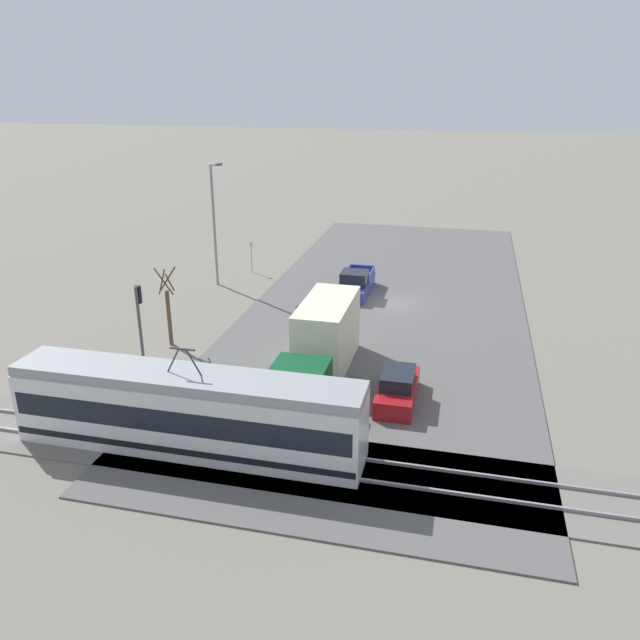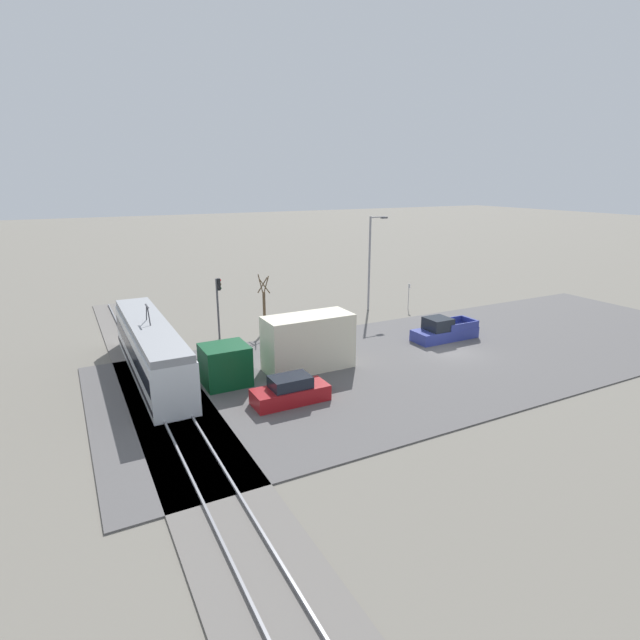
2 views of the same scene
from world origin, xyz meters
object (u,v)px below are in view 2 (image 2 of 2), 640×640
Objects in this scene: pickup_truck at (444,331)px; traffic_light_pole at (218,300)px; box_truck at (289,347)px; street_tree at (264,306)px; sedan_car_0 at (290,391)px; street_lamp_near_crossing at (371,258)px; no_parking_sign at (409,294)px; light_rail_tram at (151,349)px.

traffic_light_pole is at bearing 61.31° from pickup_truck.
box_truck is 9.99m from street_tree.
pickup_truck is at bearing -87.26° from box_truck.
street_lamp_near_crossing is at bearing -44.92° from sedan_car_0.
sedan_car_0 is (-4.98, 15.74, -0.05)m from pickup_truck.
box_truck is 1.11× the size of street_lamp_near_crossing.
light_rail_tram is at bearing 103.59° from no_parking_sign.
street_lamp_near_crossing reaches higher than traffic_light_pole.
street_tree reaches higher than light_rail_tram.
light_rail_tram is 26.40m from no_parking_sign.
light_rail_tram is 1.48× the size of box_truck.
pickup_truck is at bearing 179.67° from street_lamp_near_crossing.
street_lamp_near_crossing is 3.60× the size of no_parking_sign.
light_rail_tram is 22.26m from pickup_truck.
street_tree is 15.43m from no_parking_sign.
traffic_light_pole is (5.46, -6.21, 1.45)m from light_rail_tram.
light_rail_tram reaches higher than no_parking_sign.
light_rail_tram reaches higher than sedan_car_0.
street_lamp_near_crossing reaches higher than no_parking_sign.
box_truck is 4.01× the size of no_parking_sign.
box_truck is 9.61m from traffic_light_pole.
sedan_car_0 is (-4.32, 1.89, -1.06)m from box_truck.
sedan_car_0 is at bearing 126.52° from no_parking_sign.
box_truck reaches higher than no_parking_sign.
sedan_car_0 is 13.85m from traffic_light_pole.
traffic_light_pole is 16.13m from street_lamp_near_crossing.
street_lamp_near_crossing is at bearing -82.00° from traffic_light_pole.
pickup_truck is at bearing -127.74° from street_tree.
pickup_truck is at bearing 158.72° from no_parking_sign.
pickup_truck is 18.17m from traffic_light_pole.
street_tree is at bearing -15.80° from sedan_car_0.
light_rail_tram reaches higher than box_truck.
street_lamp_near_crossing is (1.77, -11.82, 3.01)m from street_tree.
sedan_car_0 is 24.15m from no_parking_sign.
traffic_light_pole reaches higher than no_parking_sign.
light_rail_tram is 8.40m from traffic_light_pole.
street_tree reaches higher than box_truck.
pickup_truck is 11.74m from street_lamp_near_crossing.
pickup_truck is 1.13× the size of street_tree.
no_parking_sign is at bearing -60.14° from box_truck.
light_rail_tram is 10.34m from sedan_car_0.
traffic_light_pole is at bearing 96.49° from street_tree.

